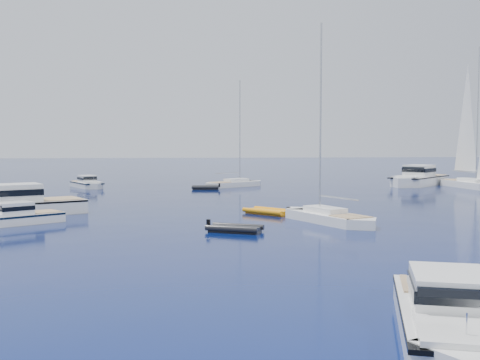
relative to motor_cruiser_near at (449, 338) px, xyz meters
name	(u,v)px	position (x,y,z in m)	size (l,w,h in m)	color
ground	(286,242)	(-1.70, 16.74, 0.00)	(400.00, 400.00, 0.00)	#091958
motor_cruiser_near	(449,338)	(0.00, 0.00, 0.00)	(2.86, 9.35, 2.45)	silver
motor_cruiser_left	(12,225)	(-19.52, 25.99, 0.00)	(2.35, 7.67, 2.01)	white
motor_cruiser_centre	(13,216)	(-20.92, 31.28, 0.00)	(3.73, 12.18, 3.20)	silver
motor_cruiser_distant	(418,185)	(24.82, 59.70, 0.00)	(4.15, 13.57, 3.56)	silver
motor_cruiser_horizon	(87,188)	(-19.52, 60.24, 0.00)	(2.39, 7.82, 2.05)	silver
sailboat_mid_r	(328,222)	(2.95, 24.78, 0.00)	(2.65, 10.21, 15.00)	white
sailboat_centre	(234,187)	(-0.46, 59.98, 0.00)	(2.59, 9.94, 14.62)	white
sailboat_sails_r	(470,188)	(29.78, 54.98, 0.00)	(3.28, 12.61, 18.54)	white
tender_yellow	(268,214)	(-0.66, 29.99, 0.00)	(2.22, 4.14, 0.95)	orange
tender_grey_near	(235,232)	(-4.25, 20.91, 0.00)	(2.02, 3.68, 0.95)	black
tender_grey_far	(205,189)	(-4.47, 55.90, 0.00)	(1.93, 3.50, 0.95)	black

